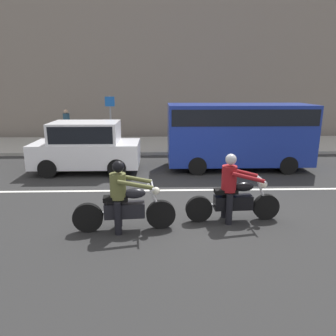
{
  "coord_description": "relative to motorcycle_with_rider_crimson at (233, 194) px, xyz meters",
  "views": [
    {
      "loc": [
        -0.76,
        -8.13,
        3.07
      ],
      "look_at": [
        -0.52,
        -0.14,
        0.97
      ],
      "focal_mm": 34.0,
      "sensor_mm": 36.0,
      "label": 1
    }
  ],
  "objects": [
    {
      "name": "motorcycle_with_rider_crimson",
      "position": [
        0.0,
        0.0,
        0.0
      ],
      "size": [
        2.2,
        0.7,
        1.59
      ],
      "color": "black",
      "rests_on": "ground_plane"
    },
    {
      "name": "parked_hatchback_white",
      "position": [
        -4.29,
        4.45,
        0.28
      ],
      "size": [
        3.76,
        1.76,
        1.8
      ],
      "color": "silver",
      "rests_on": "ground_plane"
    },
    {
      "name": "motorcycle_with_rider_olive",
      "position": [
        -2.45,
        -0.43,
        -0.01
      ],
      "size": [
        2.21,
        0.7,
        1.55
      ],
      "color": "black",
      "rests_on": "ground_plane"
    },
    {
      "name": "street_sign_post",
      "position": [
        -3.93,
        8.1,
        0.97
      ],
      "size": [
        0.44,
        0.08,
        2.43
      ],
      "color": "gray",
      "rests_on": "sidewalk_slab"
    },
    {
      "name": "building_facade",
      "position": [
        -0.93,
        12.7,
        4.25
      ],
      "size": [
        40.0,
        1.4,
        9.8
      ],
      "primitive_type": "cube",
      "color": "slate",
      "rests_on": "ground_plane"
    },
    {
      "name": "parked_van_cobalt_blue",
      "position": [
        1.25,
        4.76,
        0.74
      ],
      "size": [
        5.18,
        1.96,
        2.38
      ],
      "color": "navy",
      "rests_on": "ground_plane"
    },
    {
      "name": "sidewalk_slab",
      "position": [
        -0.93,
        9.3,
        -0.58
      ],
      "size": [
        40.0,
        4.4,
        0.14
      ],
      "primitive_type": "cube",
      "color": "#99968E",
      "rests_on": "ground_plane"
    },
    {
      "name": "lane_marking_stripe",
      "position": [
        -0.43,
        2.2,
        -0.64
      ],
      "size": [
        18.0,
        0.14,
        0.01
      ],
      "primitive_type": "cube",
      "color": "silver",
      "rests_on": "ground_plane"
    },
    {
      "name": "pedestrian_bystander",
      "position": [
        -6.5,
        9.98,
        0.48
      ],
      "size": [
        0.34,
        0.34,
        1.68
      ],
      "color": "black",
      "rests_on": "sidewalk_slab"
    },
    {
      "name": "ground_plane",
      "position": [
        -0.93,
        1.3,
        -0.65
      ],
      "size": [
        80.0,
        80.0,
        0.0
      ],
      "primitive_type": "plane",
      "color": "#272727"
    }
  ]
}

